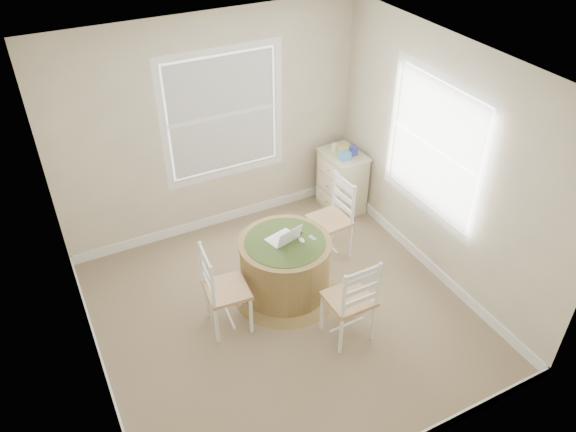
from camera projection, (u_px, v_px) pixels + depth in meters
room at (291, 198)px, 5.19m from camera, size 3.64×3.64×2.64m
round_table at (285, 265)px, 5.83m from camera, size 1.13×1.13×0.68m
chair_left at (227, 289)px, 5.38m from camera, size 0.44×0.45×0.95m
chair_near at (349, 298)px, 5.28m from camera, size 0.43×0.41×0.95m
chair_right at (330, 220)px, 6.30m from camera, size 0.43×0.45×0.95m
laptop at (284, 238)px, 5.66m from camera, size 0.35×0.33×0.21m
mouse at (302, 240)px, 5.66m from camera, size 0.07×0.10×0.03m
phone at (312, 238)px, 5.70m from camera, size 0.07×0.10×0.02m
keys at (299, 233)px, 5.76m from camera, size 0.07×0.06×0.02m
corner_chest at (342, 181)px, 7.11m from camera, size 0.47×0.61×0.79m
tissue_box at (345, 156)px, 6.75m from camera, size 0.13×0.13×0.10m
box_yellow at (345, 149)px, 6.92m from camera, size 0.15×0.11×0.06m
box_blue at (354, 151)px, 6.83m from camera, size 0.08×0.08×0.12m
cup_cream at (334, 147)px, 6.94m from camera, size 0.07×0.07×0.09m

